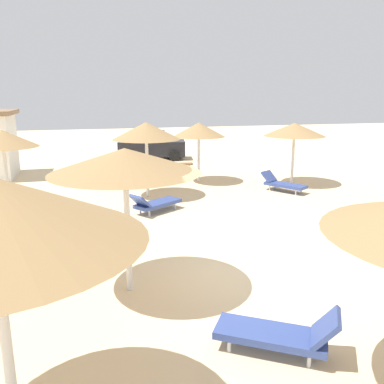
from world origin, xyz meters
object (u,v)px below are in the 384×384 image
at_px(parasol_5, 199,130).
at_px(parasol_4, 295,130).
at_px(lounger_0, 155,203).
at_px(bench_0, 137,162).
at_px(parasol_6, 125,161).
at_px(lounger_3, 280,334).
at_px(lounger_5, 152,178).
at_px(lounger_6, 69,257).
at_px(parked_car, 151,146).
at_px(bench_1, 178,166).
at_px(lounger_4, 283,184).
at_px(parasol_7, 2,139).
at_px(parasol_0, 146,131).

bearing_deg(parasol_5, parasol_4, -20.65).
height_order(lounger_0, bench_0, lounger_0).
xyz_separation_m(parasol_6, lounger_3, (2.00, -2.70, -2.34)).
bearing_deg(lounger_5, lounger_0, -98.25).
bearing_deg(lounger_3, lounger_6, 128.59).
distance_m(bench_0, parked_car, 3.41).
xyz_separation_m(parasol_4, bench_1, (-4.32, 3.84, -2.05)).
xyz_separation_m(parasol_5, bench_0, (-2.27, 4.01, -2.01)).
distance_m(lounger_4, parked_car, 10.56).
xyz_separation_m(lounger_0, lounger_4, (5.60, 1.68, -0.00)).
relative_size(lounger_0, bench_1, 1.24).
xyz_separation_m(parasol_6, lounger_4, (7.07, 7.08, -2.35)).
bearing_deg(parked_car, bench_1, -83.09).
bearing_deg(lounger_0, parasol_5, 57.56).
distance_m(parasol_5, parasol_6, 10.66).
bearing_deg(parked_car, bench_0, -112.08).
bearing_deg(bench_0, parasol_7, -127.93).
height_order(parasol_7, bench_1, parasol_7).
bearing_deg(parasol_5, lounger_3, -100.22).
height_order(parasol_5, bench_1, parasol_5).
xyz_separation_m(parasol_0, parasol_6, (-1.58, -7.68, 0.12)).
distance_m(parasol_6, lounger_6, 2.96).
bearing_deg(parasol_0, lounger_0, -92.85).
relative_size(parasol_5, parasol_7, 0.97).
height_order(lounger_3, bench_1, lounger_3).
height_order(parasol_4, parked_car, parasol_4).
height_order(parasol_6, parked_car, parasol_6).
distance_m(parasol_6, lounger_0, 6.07).
xyz_separation_m(lounger_4, lounger_6, (-8.29, -5.75, -0.01)).
relative_size(lounger_5, bench_0, 1.29).
bearing_deg(lounger_4, parked_car, 111.25).
relative_size(lounger_4, lounger_5, 0.98).
height_order(bench_0, bench_1, same).
xyz_separation_m(parasol_4, lounger_0, (-6.68, -2.90, -2.08)).
distance_m(parasol_4, lounger_0, 7.58).
xyz_separation_m(parasol_0, parasol_7, (-4.92, -0.71, -0.09)).
relative_size(parasol_7, bench_1, 1.79).
relative_size(parasol_5, lounger_3, 1.41).
height_order(parasol_0, parked_car, parasol_0).
height_order(parasol_0, parasol_6, parasol_6).
bearing_deg(parasol_7, lounger_6, -69.37).
height_order(bench_0, parked_car, parked_car).
relative_size(bench_1, parked_car, 0.36).
xyz_separation_m(parasol_6, lounger_6, (-1.22, 1.33, -2.35)).
distance_m(parasol_6, lounger_4, 10.28).
height_order(lounger_3, lounger_5, lounger_3).
bearing_deg(lounger_6, lounger_3, -51.41).
bearing_deg(lounger_5, lounger_3, -90.37).
distance_m(parasol_4, parasol_7, 11.56).
xyz_separation_m(parasol_7, bench_1, (7.16, 5.17, -2.11)).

